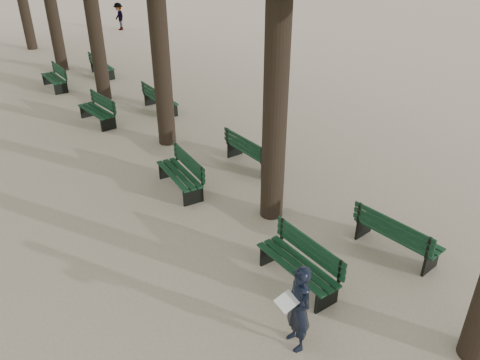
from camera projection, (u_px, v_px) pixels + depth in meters
ground at (315, 320)px, 7.99m from camera, size 120.00×120.00×0.00m
bench_left_0 at (297, 272)px, 8.68m from camera, size 0.61×1.81×0.92m
bench_left_1 at (180, 180)px, 11.74m from camera, size 0.77×1.85×0.92m
bench_left_2 at (97, 116)px, 15.65m from camera, size 0.70×1.84×0.92m
bench_left_3 at (55, 82)px, 18.89m from camera, size 0.58×1.80×0.92m
bench_right_0 at (396, 241)px, 9.50m from camera, size 0.70×1.84×0.92m
bench_right_1 at (251, 157)px, 12.92m from camera, size 0.58×1.80×0.92m
bench_right_2 at (161, 104)px, 16.68m from camera, size 0.62×1.82×0.92m
bench_right_3 at (103, 70)px, 20.50m from camera, size 0.68×1.83×0.92m
man_with_map at (298, 309)px, 7.17m from camera, size 0.66×0.67×1.53m
pedestrian_b at (119, 16)px, 28.97m from camera, size 0.40×1.07×1.61m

